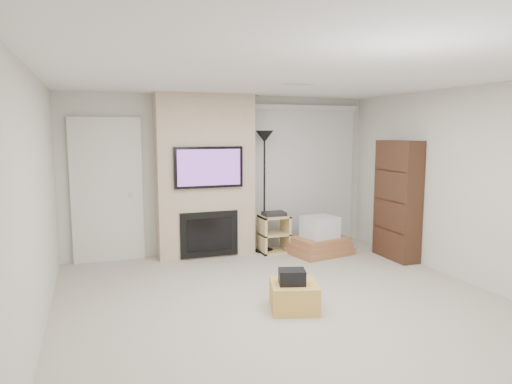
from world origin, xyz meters
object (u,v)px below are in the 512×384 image
object	(u,v)px
ottoman	(294,296)
av_stand	(274,231)
floor_lamp	(264,157)
bookshelf	(398,200)
box_stack	(320,240)

from	to	relation	value
ottoman	av_stand	bearing A→B (deg)	73.23
floor_lamp	bookshelf	xyz separation A→B (m)	(1.76, -1.05, -0.63)
ottoman	bookshelf	size ratio (longest dim) A/B	0.28
ottoman	floor_lamp	world-z (taller)	floor_lamp
floor_lamp	av_stand	distance (m)	1.20
box_stack	bookshelf	size ratio (longest dim) A/B	0.56
av_stand	box_stack	size ratio (longest dim) A/B	0.65
av_stand	box_stack	xyz separation A→B (m)	(0.64, -0.34, -0.12)
ottoman	floor_lamp	bearing A→B (deg)	76.80
floor_lamp	box_stack	xyz separation A→B (m)	(0.78, -0.44, -1.30)
box_stack	bookshelf	bearing A→B (deg)	-31.72
ottoman	floor_lamp	xyz separation A→B (m)	(0.56, 2.39, 1.38)
av_stand	bookshelf	distance (m)	1.97
floor_lamp	box_stack	size ratio (longest dim) A/B	1.92
ottoman	av_stand	xyz separation A→B (m)	(0.69, 2.29, 0.20)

